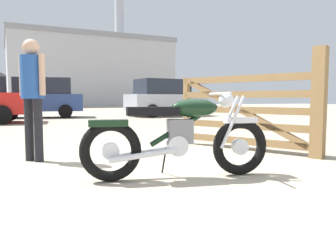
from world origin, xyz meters
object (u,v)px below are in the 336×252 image
Objects in this scene: vintage_motorcycle at (180,137)px; red_hatchback_near at (40,97)px; bystander at (32,87)px; white_estate_far at (165,97)px; timber_gate at (258,108)px.

red_hatchback_near reaches higher than vintage_motorcycle.
white_estate_far is at bearing -161.64° from bystander.
red_hatchback_near is at bearing -132.69° from bystander.
bystander is at bearing 141.28° from vintage_motorcycle.
timber_gate is at bearing 110.87° from red_hatchback_near.
red_hatchback_near is (-5.71, 0.97, 0.00)m from white_estate_far.
timber_gate is 3.43m from bystander.
vintage_motorcycle is 2.27m from bystander.
red_hatchback_near is (-1.33, 12.86, 0.47)m from vintage_motorcycle.
vintage_motorcycle is at bearing -118.33° from white_estate_far.
bystander is 0.41× the size of red_hatchback_near.
timber_gate is at bearing 130.80° from bystander.
white_estate_far is at bearing 78.74° from vintage_motorcycle.
bystander is at bearing 94.61° from red_hatchback_near.
white_estate_far is at bearing -40.59° from timber_gate.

